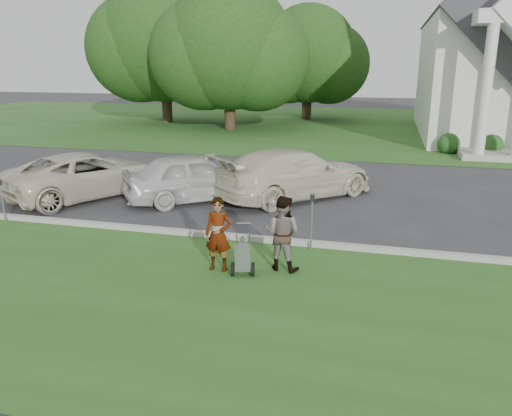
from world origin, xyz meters
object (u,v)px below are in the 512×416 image
at_px(parking_meter_far, 2,195).
at_px(car_c, 294,173).
at_px(tree_left, 229,52).
at_px(person_right, 282,234).
at_px(striping_cart, 243,258).
at_px(tree_far, 164,45).
at_px(parking_meter_near, 312,214).
at_px(tree_back, 308,59).
at_px(car_b, 196,177).
at_px(car_a, 87,175).
at_px(church, 508,36).
at_px(person_left, 218,235).

relative_size(parking_meter_far, car_c, 0.22).
xyz_separation_m(tree_left, car_c, (7.60, -16.89, -4.29)).
bearing_deg(person_right, striping_cart, 47.00).
height_order(tree_far, parking_meter_near, tree_far).
xyz_separation_m(striping_cart, person_right, (0.72, 0.54, 0.42)).
xyz_separation_m(tree_back, parking_meter_near, (4.90, -29.65, -3.84)).
bearing_deg(tree_far, tree_back, 26.56).
height_order(person_right, parking_meter_near, person_right).
distance_m(tree_back, car_c, 25.45).
bearing_deg(parking_meter_far, car_b, 40.00).
bearing_deg(parking_meter_near, car_a, 158.69).
height_order(church, person_right, church).
height_order(tree_far, car_a, tree_far).
xyz_separation_m(tree_back, striping_cart, (3.75, -31.53, -4.33)).
xyz_separation_m(tree_left, person_left, (7.17, -23.39, -4.31)).
xyz_separation_m(church, car_b, (-12.41, -19.23, -5.15)).
distance_m(parking_meter_far, car_b, 5.64).
relative_size(church, person_right, 14.75).
xyz_separation_m(tree_back, parking_meter_far, (-3.72, -29.73, -3.93)).
bearing_deg(car_b, car_a, 58.19).
height_order(striping_cart, car_c, car_c).
bearing_deg(person_right, tree_back, -71.44).
height_order(church, car_a, church).
distance_m(person_left, car_c, 6.52).
bearing_deg(church, parking_meter_near, -109.60).
xyz_separation_m(person_right, car_b, (-3.87, 4.89, -0.03)).
height_order(church, tree_far, church).
bearing_deg(person_right, person_left, 27.46).
bearing_deg(person_left, car_a, 144.00).
distance_m(tree_left, tree_back, 8.95).
bearing_deg(car_c, car_a, 56.18).
bearing_deg(tree_far, car_c, -55.62).
xyz_separation_m(church, tree_far, (-23.01, 1.87, -0.25)).
distance_m(tree_back, person_left, 31.79).
bearing_deg(striping_cart, car_b, 105.59).
distance_m(tree_far, car_b, 24.12).
height_order(tree_far, tree_back, tree_far).
bearing_deg(parking_meter_far, tree_far, 104.26).
bearing_deg(car_a, striping_cart, 172.10).
bearing_deg(tree_back, church, -27.85).
relative_size(tree_far, striping_cart, 11.10).
distance_m(striping_cart, parking_meter_far, 7.69).
bearing_deg(church, striping_cart, -110.59).
xyz_separation_m(tree_far, parking_meter_far, (6.29, -24.73, -4.89)).
xyz_separation_m(tree_far, person_left, (13.17, -26.39, -4.89)).
distance_m(striping_cart, parking_meter_near, 2.26).
distance_m(car_a, car_b, 3.74).
xyz_separation_m(church, person_right, (-8.54, -24.12, -5.12)).
bearing_deg(tree_left, car_c, -65.76).
xyz_separation_m(church, car_c, (-9.41, -18.01, -5.12)).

